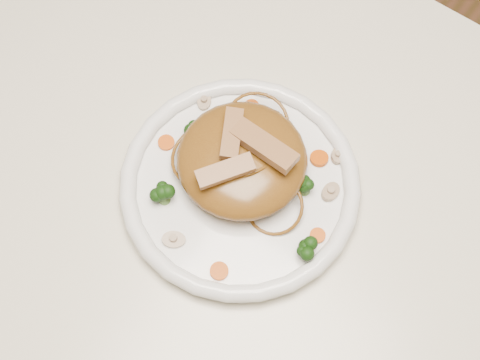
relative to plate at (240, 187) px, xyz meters
The scene contains 20 objects.
ground 0.76m from the plate, 26.97° to the right, with size 4.00×4.00×0.00m, color brown.
table 0.12m from the plate, 26.97° to the right, with size 1.20×0.80×0.75m.
plate is the anchor object (origin of this frame).
noodle_mound 0.04m from the plate, 119.44° to the left, with size 0.15×0.15×0.05m, color brown.
chicken_a 0.08m from the plate, 73.89° to the left, with size 0.08×0.03×0.01m, color #9C7949.
chicken_b 0.08m from the plate, 140.02° to the left, with size 0.06×0.02×0.01m, color #9C7949.
chicken_c 0.07m from the plate, 114.09° to the right, with size 0.06×0.02×0.01m, color #9C7949.
broccoli_0 0.08m from the plate, 30.27° to the left, with size 0.03×0.03×0.03m, color #16360B, non-canonical shape.
broccoli_1 0.09m from the plate, 165.89° to the left, with size 0.02×0.02×0.03m, color #16360B, non-canonical shape.
broccoli_2 0.09m from the plate, 131.82° to the right, with size 0.03×0.03×0.03m, color #16360B, non-canonical shape.
broccoli_3 0.11m from the plate, 12.35° to the right, with size 0.02×0.02×0.03m, color #16360B, non-canonical shape.
carrot_0 0.10m from the plate, 55.26° to the left, with size 0.02×0.02×0.01m, color #C04807.
carrot_1 0.10m from the plate, behind, with size 0.02×0.02×0.01m, color #C04807.
carrot_2 0.11m from the plate, ahead, with size 0.02×0.02×0.01m, color #C04807.
carrot_3 0.10m from the plate, 118.06° to the left, with size 0.02×0.02×0.01m, color #C04807.
carrot_4 0.11m from the plate, 66.59° to the right, with size 0.02×0.02×0.01m, color #C04807.
mushroom_0 0.10m from the plate, 101.74° to the right, with size 0.03×0.03×0.01m, color tan.
mushroom_1 0.11m from the plate, 30.39° to the left, with size 0.03×0.03×0.01m, color tan.
mushroom_2 0.12m from the plate, 147.69° to the left, with size 0.02×0.02×0.01m, color tan.
mushroom_3 0.12m from the plate, 53.14° to the left, with size 0.02×0.02×0.01m, color tan.
Camera 1 is at (0.13, -0.23, 1.50)m, focal length 51.31 mm.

